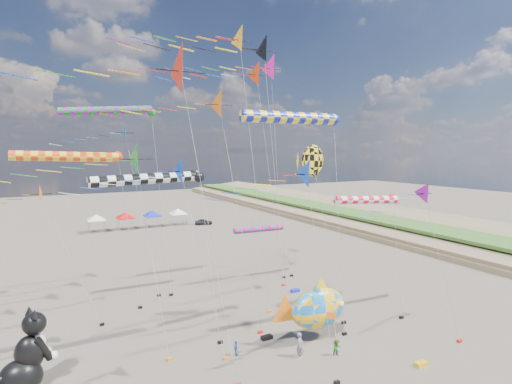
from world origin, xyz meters
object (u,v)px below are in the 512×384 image
Objects in this scene: child_green at (337,348)px; child_blue at (236,348)px; parked_car at (204,222)px; cat_inflatable at (25,351)px; person_adult at (300,345)px; fish_inflatable at (318,308)px.

child_green is 1.09× the size of child_blue.
child_green is at bearing -174.84° from parked_car.
parked_car is (29.15, 46.47, -1.94)m from cat_inflatable.
cat_inflatable reaches higher than child_green.
child_green is (19.34, -5.69, -1.92)m from cat_inflatable.
person_adult reaches higher than child_green.
parked_car is at bearing 79.04° from fish_inflatable.
child_blue is at bearing 171.76° from fish_inflatable.
cat_inflatable is at bearing 113.56° from child_blue.
person_adult reaches higher than child_blue.
child_blue is (13.03, -2.24, -1.97)m from cat_inflatable.
cat_inflatable is 1.48× the size of parked_car.
person_adult is (16.95, -4.56, -1.63)m from cat_inflatable.
cat_inflatable is 0.78× the size of fish_inflatable.
fish_inflatable reaches higher than parked_car.
person_adult is at bearing -37.05° from cat_inflatable.
cat_inflatable is 4.19× the size of child_green.
child_green is at bearing -85.33° from child_blue.
child_blue is 51.31m from parked_car.
child_green is at bearing -38.40° from cat_inflatable.
child_blue is (-6.31, 3.45, -0.05)m from child_green.
parked_car is (16.11, 48.72, 0.03)m from child_blue.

